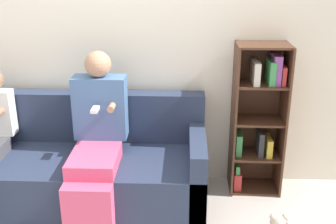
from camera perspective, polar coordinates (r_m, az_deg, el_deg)
back_wall at (r=3.59m, az=-7.91°, el=9.81°), size 10.00×0.06×2.55m
couch at (r=3.55m, az=-12.19°, el=-7.55°), size 2.07×0.84×0.85m
adult_seated at (r=3.26m, az=-9.65°, el=-3.11°), size 0.42×0.78×1.25m
bookshelf at (r=3.60m, az=12.03°, el=-0.75°), size 0.42×0.32×1.28m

